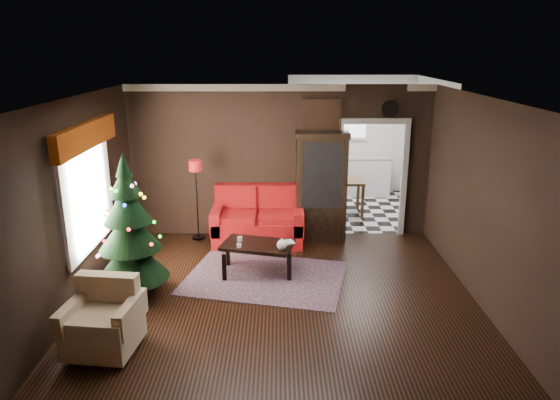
{
  "coord_description": "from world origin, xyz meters",
  "views": [
    {
      "loc": [
        -0.02,
        -6.67,
        3.43
      ],
      "look_at": [
        0.0,
        0.9,
        1.15
      ],
      "focal_mm": 32.73,
      "sensor_mm": 36.0,
      "label": 1
    }
  ],
  "objects_px": {
    "curio_cabinet": "(321,189)",
    "armchair": "(102,317)",
    "christmas_tree": "(129,227)",
    "wall_clock": "(390,108)",
    "loveseat": "(258,216)",
    "teapot": "(282,245)",
    "coffee_table": "(258,258)",
    "kitchen_table": "(346,197)",
    "floor_lamp": "(197,200)"
  },
  "relations": [
    {
      "from": "armchair",
      "to": "teapot",
      "type": "distance_m",
      "value": 2.83
    },
    {
      "from": "curio_cabinet",
      "to": "christmas_tree",
      "type": "bearing_deg",
      "value": -140.81
    },
    {
      "from": "armchair",
      "to": "wall_clock",
      "type": "height_order",
      "value": "wall_clock"
    },
    {
      "from": "christmas_tree",
      "to": "teapot",
      "type": "height_order",
      "value": "christmas_tree"
    },
    {
      "from": "armchair",
      "to": "kitchen_table",
      "type": "relative_size",
      "value": 1.06
    },
    {
      "from": "teapot",
      "to": "floor_lamp",
      "type": "bearing_deg",
      "value": 135.06
    },
    {
      "from": "floor_lamp",
      "to": "christmas_tree",
      "type": "distance_m",
      "value": 2.11
    },
    {
      "from": "floor_lamp",
      "to": "kitchen_table",
      "type": "height_order",
      "value": "floor_lamp"
    },
    {
      "from": "christmas_tree",
      "to": "kitchen_table",
      "type": "distance_m",
      "value": 5.16
    },
    {
      "from": "armchair",
      "to": "teapot",
      "type": "bearing_deg",
      "value": 49.68
    },
    {
      "from": "coffee_table",
      "to": "teapot",
      "type": "xyz_separation_m",
      "value": [
        0.38,
        -0.26,
        0.33
      ]
    },
    {
      "from": "coffee_table",
      "to": "wall_clock",
      "type": "bearing_deg",
      "value": 36.78
    },
    {
      "from": "christmas_tree",
      "to": "wall_clock",
      "type": "relative_size",
      "value": 6.08
    },
    {
      "from": "loveseat",
      "to": "kitchen_table",
      "type": "xyz_separation_m",
      "value": [
        1.8,
        1.65,
        -0.12
      ]
    },
    {
      "from": "loveseat",
      "to": "floor_lamp",
      "type": "xyz_separation_m",
      "value": [
        -1.07,
        -0.09,
        0.33
      ]
    },
    {
      "from": "teapot",
      "to": "curio_cabinet",
      "type": "bearing_deg",
      "value": 68.13
    },
    {
      "from": "kitchen_table",
      "to": "curio_cabinet",
      "type": "bearing_deg",
      "value": -114.44
    },
    {
      "from": "loveseat",
      "to": "floor_lamp",
      "type": "height_order",
      "value": "floor_lamp"
    },
    {
      "from": "loveseat",
      "to": "curio_cabinet",
      "type": "relative_size",
      "value": 0.89
    },
    {
      "from": "armchair",
      "to": "coffee_table",
      "type": "xyz_separation_m",
      "value": [
        1.69,
        2.18,
        -0.21
      ]
    },
    {
      "from": "kitchen_table",
      "to": "loveseat",
      "type": "bearing_deg",
      "value": -137.49
    },
    {
      "from": "teapot",
      "to": "wall_clock",
      "type": "xyz_separation_m",
      "value": [
        1.92,
        1.98,
        1.8
      ]
    },
    {
      "from": "teapot",
      "to": "kitchen_table",
      "type": "height_order",
      "value": "kitchen_table"
    },
    {
      "from": "loveseat",
      "to": "coffee_table",
      "type": "distance_m",
      "value": 1.35
    },
    {
      "from": "teapot",
      "to": "wall_clock",
      "type": "bearing_deg",
      "value": 45.83
    },
    {
      "from": "curio_cabinet",
      "to": "floor_lamp",
      "type": "relative_size",
      "value": 1.32
    },
    {
      "from": "curio_cabinet",
      "to": "teapot",
      "type": "bearing_deg",
      "value": -111.87
    },
    {
      "from": "curio_cabinet",
      "to": "coffee_table",
      "type": "distance_m",
      "value": 2.02
    },
    {
      "from": "armchair",
      "to": "wall_clock",
      "type": "bearing_deg",
      "value": 51.2
    },
    {
      "from": "loveseat",
      "to": "christmas_tree",
      "type": "bearing_deg",
      "value": -128.87
    },
    {
      "from": "floor_lamp",
      "to": "christmas_tree",
      "type": "height_order",
      "value": "christmas_tree"
    },
    {
      "from": "loveseat",
      "to": "teapot",
      "type": "height_order",
      "value": "loveseat"
    },
    {
      "from": "curio_cabinet",
      "to": "armchair",
      "type": "distance_m",
      "value": 4.68
    },
    {
      "from": "loveseat",
      "to": "teapot",
      "type": "xyz_separation_m",
      "value": [
        0.43,
        -1.58,
        0.08
      ]
    },
    {
      "from": "loveseat",
      "to": "teapot",
      "type": "bearing_deg",
      "value": -74.83
    },
    {
      "from": "coffee_table",
      "to": "kitchen_table",
      "type": "xyz_separation_m",
      "value": [
        1.75,
        2.97,
        0.12
      ]
    },
    {
      "from": "loveseat",
      "to": "curio_cabinet",
      "type": "xyz_separation_m",
      "value": [
        1.15,
        0.22,
        0.45
      ]
    },
    {
      "from": "floor_lamp",
      "to": "teapot",
      "type": "height_order",
      "value": "floor_lamp"
    },
    {
      "from": "christmas_tree",
      "to": "wall_clock",
      "type": "bearing_deg",
      "value": 31.7
    },
    {
      "from": "loveseat",
      "to": "armchair",
      "type": "bearing_deg",
      "value": -115.22
    },
    {
      "from": "curio_cabinet",
      "to": "loveseat",
      "type": "bearing_deg",
      "value": -169.17
    },
    {
      "from": "curio_cabinet",
      "to": "kitchen_table",
      "type": "bearing_deg",
      "value": 65.56
    },
    {
      "from": "christmas_tree",
      "to": "armchair",
      "type": "distance_m",
      "value": 1.52
    },
    {
      "from": "wall_clock",
      "to": "armchair",
      "type": "bearing_deg",
      "value": -135.72
    },
    {
      "from": "christmas_tree",
      "to": "wall_clock",
      "type": "xyz_separation_m",
      "value": [
        4.04,
        2.49,
        1.33
      ]
    },
    {
      "from": "curio_cabinet",
      "to": "wall_clock",
      "type": "relative_size",
      "value": 5.94
    },
    {
      "from": "loveseat",
      "to": "armchair",
      "type": "distance_m",
      "value": 3.87
    },
    {
      "from": "kitchen_table",
      "to": "armchair",
      "type": "bearing_deg",
      "value": -123.81
    },
    {
      "from": "teapot",
      "to": "coffee_table",
      "type": "bearing_deg",
      "value": 145.99
    },
    {
      "from": "curio_cabinet",
      "to": "kitchen_table",
      "type": "height_order",
      "value": "curio_cabinet"
    }
  ]
}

